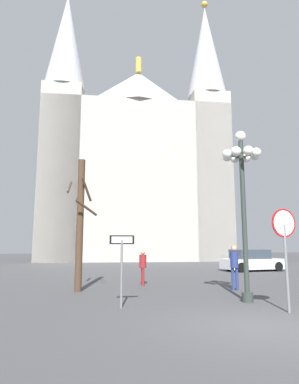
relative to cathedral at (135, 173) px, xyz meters
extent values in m
plane|color=#424244|center=(-1.67, -32.10, -10.44)|extent=(120.00, 120.00, 0.00)
cube|color=#ADA89E|center=(0.06, 0.90, -1.62)|extent=(21.72, 14.00, 17.65)
pyramid|color=#ADA89E|center=(-0.29, -4.42, 8.96)|extent=(7.44, 2.47, 3.50)
cylinder|color=gold|center=(-0.29, -4.42, 11.61)|extent=(0.70, 0.70, 1.80)
cube|color=#ADA89E|center=(-8.54, -2.75, -0.90)|extent=(4.52, 4.52, 19.08)
cone|color=#B7BAC1|center=(-8.54, -2.75, 14.65)|extent=(4.68, 4.68, 12.03)
cube|color=#ADA89E|center=(8.11, -3.84, -0.90)|extent=(4.52, 4.52, 19.08)
cone|color=#B7BAC1|center=(8.11, -3.84, 14.65)|extent=(4.68, 4.68, 12.03)
sphere|color=gold|center=(8.11, -3.84, 21.07)|extent=(0.80, 0.80, 0.80)
cylinder|color=slate|center=(-0.22, -30.80, -9.26)|extent=(0.08, 0.08, 2.38)
cylinder|color=red|center=(-0.22, -30.80, -8.03)|extent=(0.80, 0.17, 0.81)
cylinder|color=white|center=(-0.22, -30.82, -8.03)|extent=(0.70, 0.12, 0.71)
cylinder|color=slate|center=(-4.62, -29.33, -9.46)|extent=(0.07, 0.07, 1.96)
cube|color=black|center=(-4.62, -29.33, -8.48)|extent=(0.73, 0.06, 0.26)
cube|color=white|center=(-4.62, -29.34, -8.48)|extent=(0.62, 0.04, 0.18)
cylinder|color=#2D3833|center=(-0.53, -29.04, -7.78)|extent=(0.16, 0.16, 5.33)
cylinder|color=#2D3833|center=(-0.53, -29.04, -10.29)|extent=(0.36, 0.36, 0.30)
sphere|color=white|center=(-0.53, -29.04, -4.93)|extent=(0.37, 0.37, 0.37)
sphere|color=white|center=(-0.02, -29.04, -5.59)|extent=(0.33, 0.33, 0.33)
cylinder|color=#2D3833|center=(-0.27, -29.04, -5.59)|extent=(0.05, 0.51, 0.05)
sphere|color=white|center=(-0.17, -28.69, -5.59)|extent=(0.33, 0.33, 0.33)
cylinder|color=#2D3833|center=(-0.35, -28.87, -5.59)|extent=(0.39, 0.39, 0.05)
sphere|color=white|center=(-0.53, -28.54, -5.59)|extent=(0.33, 0.33, 0.33)
cylinder|color=#2D3833|center=(-0.53, -28.79, -5.59)|extent=(0.51, 0.05, 0.05)
sphere|color=white|center=(-0.89, -28.69, -5.59)|extent=(0.33, 0.33, 0.33)
cylinder|color=#2D3833|center=(-0.71, -28.87, -5.59)|extent=(0.39, 0.39, 0.05)
sphere|color=white|center=(-1.03, -29.04, -5.59)|extent=(0.33, 0.33, 0.33)
cylinder|color=#2D3833|center=(-0.78, -29.04, -5.59)|extent=(0.05, 0.51, 0.05)
sphere|color=white|center=(-0.89, -29.40, -5.59)|extent=(0.33, 0.33, 0.33)
cylinder|color=#2D3833|center=(-0.71, -29.22, -5.59)|extent=(0.39, 0.39, 0.05)
sphere|color=white|center=(-0.53, -29.55, -5.59)|extent=(0.33, 0.33, 0.33)
cylinder|color=#2D3833|center=(-0.53, -29.30, -5.59)|extent=(0.51, 0.05, 0.05)
sphere|color=white|center=(-0.17, -29.40, -5.59)|extent=(0.33, 0.33, 0.33)
cylinder|color=#2D3833|center=(-0.35, -29.22, -5.59)|extent=(0.39, 0.39, 0.05)
cylinder|color=#473323|center=(-5.92, -25.61, -7.81)|extent=(0.28, 0.28, 5.28)
cylinder|color=#473323|center=(-6.38, -25.58, -6.32)|extent=(0.17, 0.98, 0.64)
cylinder|color=#473323|center=(-5.68, -26.01, -7.20)|extent=(0.89, 0.58, 0.61)
cylinder|color=#473323|center=(-5.70, -25.79, -6.43)|extent=(0.48, 0.57, 0.93)
cube|color=silver|center=(5.71, -17.67, -9.96)|extent=(4.35, 2.19, 0.67)
cube|color=#333D47|center=(5.50, -17.69, -9.31)|extent=(2.50, 1.83, 0.63)
cylinder|color=black|center=(7.05, -16.73, -10.12)|extent=(0.66, 0.28, 0.64)
cylinder|color=black|center=(7.21, -18.33, -10.12)|extent=(0.66, 0.28, 0.64)
cylinder|color=black|center=(4.21, -17.01, -10.12)|extent=(0.66, 0.28, 0.64)
cylinder|color=black|center=(4.37, -18.61, -10.12)|extent=(0.66, 0.28, 0.64)
cylinder|color=navy|center=(0.23, -26.35, -10.01)|extent=(0.12, 0.12, 0.88)
cylinder|color=navy|center=(0.37, -26.41, -10.01)|extent=(0.12, 0.12, 0.88)
cylinder|color=navy|center=(0.30, -26.38, -9.24)|extent=(0.32, 0.32, 0.66)
sphere|color=tan|center=(0.30, -26.38, -8.79)|extent=(0.24, 0.24, 0.24)
cylinder|color=maroon|center=(-3.11, -24.28, -10.06)|extent=(0.12, 0.12, 0.77)
cylinder|color=maroon|center=(-3.11, -24.12, -10.06)|extent=(0.12, 0.12, 0.77)
cylinder|color=maroon|center=(-3.11, -24.20, -9.38)|extent=(0.32, 0.32, 0.58)
sphere|color=tan|center=(-3.11, -24.20, -8.98)|extent=(0.21, 0.21, 0.21)
camera|label=1|loc=(-5.68, -39.26, -8.61)|focal=31.03mm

